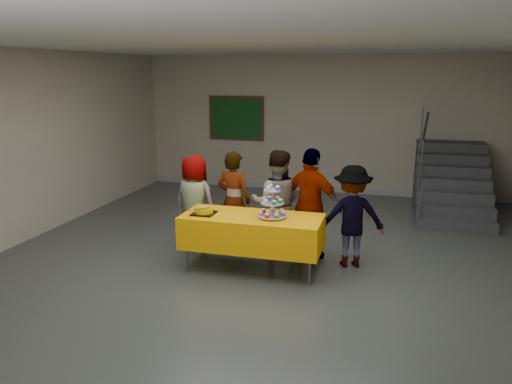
% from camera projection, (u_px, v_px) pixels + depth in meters
% --- Properties ---
extents(room_shell, '(10.00, 10.04, 3.02)m').
position_uv_depth(room_shell, '(262.00, 114.00, 6.16)').
color(room_shell, '#4C514C').
rests_on(room_shell, ground).
extents(bake_table, '(1.88, 0.78, 0.77)m').
position_uv_depth(bake_table, '(252.00, 231.00, 6.71)').
color(bake_table, '#595960').
rests_on(bake_table, ground).
extents(cupcake_stand, '(0.38, 0.38, 0.44)m').
position_uv_depth(cupcake_stand, '(272.00, 206.00, 6.53)').
color(cupcake_stand, silver).
rests_on(cupcake_stand, bake_table).
extents(bear_cake, '(0.32, 0.36, 0.12)m').
position_uv_depth(bear_cake, '(204.00, 210.00, 6.73)').
color(bear_cake, black).
rests_on(bear_cake, bake_table).
extents(schoolchild_a, '(0.78, 0.59, 1.44)m').
position_uv_depth(schoolchild_a, '(195.00, 202.00, 7.56)').
color(schoolchild_a, slate).
rests_on(schoolchild_a, ground).
extents(schoolchild_b, '(0.61, 0.45, 1.51)m').
position_uv_depth(schoolchild_b, '(234.00, 201.00, 7.50)').
color(schoolchild_b, slate).
rests_on(schoolchild_b, ground).
extents(schoolchild_c, '(0.85, 0.71, 1.56)m').
position_uv_depth(schoolchild_c, '(277.00, 203.00, 7.24)').
color(schoolchild_c, slate).
rests_on(schoolchild_c, ground).
extents(schoolchild_d, '(1.02, 0.68, 1.62)m').
position_uv_depth(schoolchild_d, '(311.00, 205.00, 7.04)').
color(schoolchild_d, slate).
rests_on(schoolchild_d, ground).
extents(schoolchild_e, '(1.02, 0.74, 1.42)m').
position_uv_depth(schoolchild_e, '(352.00, 216.00, 6.84)').
color(schoolchild_e, '#5C5D65').
rests_on(schoolchild_e, ground).
extents(staircase, '(1.30, 2.40, 2.04)m').
position_uv_depth(staircase, '(450.00, 185.00, 9.69)').
color(staircase, '#424447').
rests_on(staircase, ground).
extents(noticeboard, '(1.30, 0.05, 1.00)m').
position_uv_depth(noticeboard, '(236.00, 118.00, 11.41)').
color(noticeboard, '#472B16').
rests_on(noticeboard, ground).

